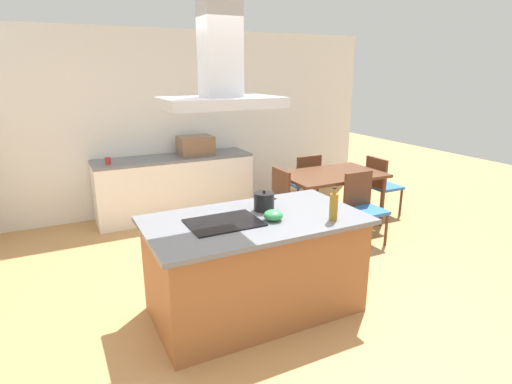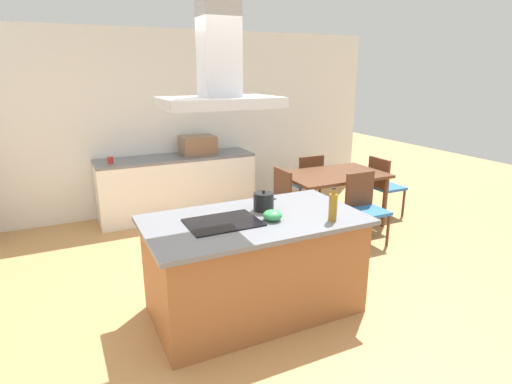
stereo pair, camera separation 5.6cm
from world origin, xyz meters
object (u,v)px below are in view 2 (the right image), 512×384
Objects in this scene: coffee_mug_red at (110,160)px; chair_facing_back_wall at (307,179)px; countertop_microwave at (198,145)px; chair_at_left_end at (275,199)px; chair_at_right_end at (383,183)px; range_hood at (219,74)px; mixing_bowl at (272,215)px; dining_table at (333,179)px; olive_oil_bottle at (333,207)px; cooktop at (223,222)px; chair_facing_island at (364,204)px; tea_kettle at (264,201)px.

coffee_mug_red is 2.87m from chair_facing_back_wall.
countertop_microwave is 0.56× the size of chair_at_left_end.
range_hood reaches higher than chair_at_right_end.
chair_at_left_end is at bearing 60.72° from mixing_bowl.
dining_table is (2.77, -1.30, -0.28)m from coffee_mug_red.
mixing_bowl is at bearing -128.58° from chair_facing_back_wall.
mixing_bowl is 0.19× the size of chair_facing_back_wall.
range_hood is at bearing 157.73° from olive_oil_bottle.
olive_oil_bottle is at bearing -22.27° from cooktop.
chair_at_right_end and chair_facing_island have the same top height.
tea_kettle reaches higher than chair_at_left_end.
dining_table is at bearing -25.13° from coffee_mug_red.
range_hood is (-0.46, -0.15, 1.12)m from tea_kettle.
olive_oil_bottle is 0.58× the size of countertop_microwave.
countertop_microwave reaches higher than chair_facing_island.
chair_at_right_end is (0.92, -0.67, 0.00)m from chair_facing_back_wall.
chair_facing_back_wall is at bearing 44.22° from range_hood.
tea_kettle is 1.44× the size of mixing_bowl.
chair_at_right_end is at bearing 39.00° from olive_oil_bottle.
chair_at_right_end is at bearing -29.72° from countertop_microwave.
countertop_microwave is at bearing 75.77° from range_hood.
chair_at_right_end is at bearing 25.55° from cooktop.
chair_at_right_end and chair_at_left_end have the same top height.
chair_facing_island is (2.77, -1.96, -0.44)m from coffee_mug_red.
cooktop reaches higher than chair_facing_back_wall.
countertop_microwave is 1.28m from coffee_mug_red.
chair_facing_back_wall reaches higher than dining_table.
chair_at_right_end reaches higher than dining_table.
chair_facing_island is (1.37, 1.19, -0.52)m from olive_oil_bottle.
cooktop is 0.43× the size of dining_table.
chair_at_left_end is at bearing 180.00° from chair_at_right_end.
range_hood reaches higher than coffee_mug_red.
olive_oil_bottle is at bearing -139.14° from chair_facing_island.
tea_kettle is 0.26× the size of range_hood.
chair_facing_island is at bearing -90.00° from chair_facing_back_wall.
range_hood is at bearing -104.23° from countertop_microwave.
countertop_microwave reaches higher than chair_at_right_end.
coffee_mug_red is 3.42m from chair_facing_island.
countertop_microwave is 0.36× the size of dining_table.
cooktop reaches higher than chair_at_left_end.
chair_at_left_end is 2.55m from range_hood.
chair_facing_back_wall is at bearing 48.71° from tea_kettle.
dining_table is at bearing 180.00° from chair_at_right_end.
range_hood reaches higher than chair_facing_island.
countertop_microwave reaches higher than mixing_bowl.
tea_kettle reaches higher than cooktop.
coffee_mug_red is at bearing 144.65° from chair_facing_island.
countertop_microwave is 1.74m from chair_facing_back_wall.
mixing_bowl is at bearing 153.11° from olive_oil_bottle.
tea_kettle is 3.04m from chair_at_right_end.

